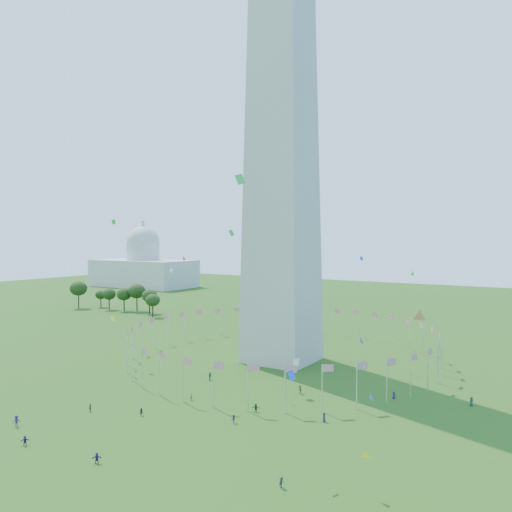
# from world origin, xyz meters

# --- Properties ---
(ground) EXTENTS (600.00, 600.00, 0.00)m
(ground) POSITION_xyz_m (0.00, 0.00, 0.00)
(ground) COLOR #204710
(ground) RESTS_ON ground
(washington_monument) EXTENTS (16.80, 16.80, 169.00)m
(washington_monument) POSITION_xyz_m (0.00, 50.00, 84.50)
(washington_monument) COLOR beige
(washington_monument) RESTS_ON ground
(flag_ring) EXTENTS (80.24, 80.24, 9.00)m
(flag_ring) POSITION_xyz_m (-0.00, 50.00, 4.50)
(flag_ring) COLOR silver
(flag_ring) RESTS_ON ground
(capitol_building) EXTENTS (70.00, 35.00, 46.00)m
(capitol_building) POSITION_xyz_m (-180.00, 180.00, 23.00)
(capitol_building) COLOR beige
(capitol_building) RESTS_ON ground
(crowd) EXTENTS (97.95, 63.75, 1.96)m
(crowd) POSITION_xyz_m (9.59, -0.04, 0.85)
(crowd) COLOR maroon
(crowd) RESTS_ON ground
(kites_aloft) EXTENTS (104.05, 69.38, 37.20)m
(kites_aloft) POSITION_xyz_m (11.27, 24.12, 17.95)
(kites_aloft) COLOR blue
(kites_aloft) RESTS_ON ground
(tree_line_west) EXTENTS (55.36, 15.67, 12.30)m
(tree_line_west) POSITION_xyz_m (-106.42, 90.74, 5.40)
(tree_line_west) COLOR #294617
(tree_line_west) RESTS_ON ground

